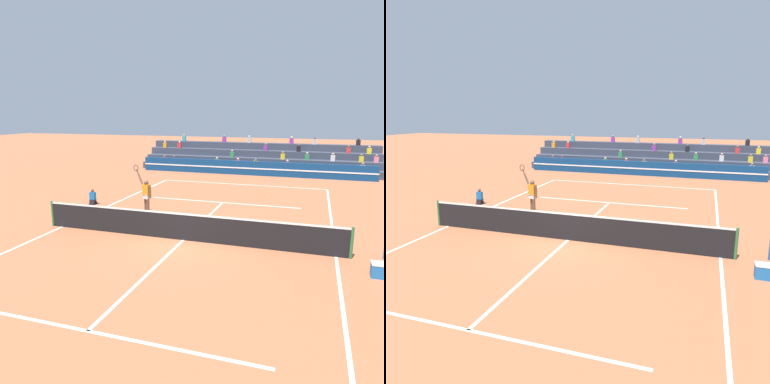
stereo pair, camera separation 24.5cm
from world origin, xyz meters
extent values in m
plane|color=#AD603D|center=(0.00, 0.00, 0.00)|extent=(120.00, 120.00, 0.00)
cube|color=white|center=(0.00, 11.90, 0.00)|extent=(11.00, 0.10, 0.01)
cube|color=white|center=(-5.50, 0.00, 0.00)|extent=(0.10, 23.80, 0.01)
cube|color=white|center=(5.50, 0.00, 0.00)|extent=(0.10, 23.80, 0.01)
cube|color=white|center=(0.00, -6.43, 0.00)|extent=(8.25, 0.10, 0.01)
cube|color=white|center=(0.00, 6.43, 0.00)|extent=(8.25, 0.10, 0.01)
cube|color=white|center=(0.00, 0.00, 0.00)|extent=(0.10, 12.85, 0.01)
cylinder|color=#2D6B38|center=(-5.95, 0.00, 0.55)|extent=(0.10, 0.10, 1.10)
cylinder|color=#2D6B38|center=(5.95, 0.00, 0.55)|extent=(0.10, 0.10, 1.10)
cube|color=black|center=(0.00, 0.00, 0.50)|extent=(11.90, 0.02, 1.00)
cube|color=white|center=(0.00, 0.00, 1.03)|extent=(11.90, 0.04, 0.06)
cube|color=navy|center=(0.00, 15.95, 0.55)|extent=(18.00, 0.24, 1.10)
cube|color=white|center=(0.00, 15.82, 0.55)|extent=(18.00, 0.02, 0.10)
cube|color=#383D4C|center=(0.00, 17.22, 0.28)|extent=(19.31, 0.95, 0.55)
cube|color=red|center=(-1.29, 17.05, 0.77)|extent=(0.32, 0.22, 0.44)
sphere|color=beige|center=(-1.29, 17.05, 1.09)|extent=(0.18, 0.18, 0.18)
cube|color=purple|center=(2.62, 17.05, 0.77)|extent=(0.32, 0.22, 0.44)
sphere|color=beige|center=(2.62, 17.05, 1.09)|extent=(0.18, 0.18, 0.18)
cube|color=#338C4C|center=(-3.06, 17.05, 0.77)|extent=(0.32, 0.22, 0.44)
sphere|color=beige|center=(-3.06, 17.05, 1.09)|extent=(0.18, 0.18, 0.18)
cube|color=red|center=(-7.72, 17.05, 0.77)|extent=(0.32, 0.22, 0.44)
sphere|color=brown|center=(-7.72, 17.05, 1.09)|extent=(0.18, 0.18, 0.18)
cube|color=purple|center=(-6.85, 17.05, 0.77)|extent=(0.32, 0.22, 0.44)
sphere|color=brown|center=(-6.85, 17.05, 1.09)|extent=(0.18, 0.18, 0.18)
cube|color=yellow|center=(0.15, 17.05, 0.77)|extent=(0.32, 0.22, 0.44)
sphere|color=brown|center=(0.15, 17.05, 1.09)|extent=(0.18, 0.18, 0.18)
cube|color=#B2B2B7|center=(8.04, 17.05, 0.77)|extent=(0.32, 0.22, 0.44)
sphere|color=#9E7051|center=(8.04, 17.05, 1.09)|extent=(0.18, 0.18, 0.18)
cube|color=#383D4C|center=(0.00, 18.17, 0.55)|extent=(19.31, 0.95, 1.10)
cube|color=#338C4C|center=(-2.00, 18.00, 1.32)|extent=(0.32, 0.22, 0.44)
sphere|color=tan|center=(-2.00, 18.00, 1.64)|extent=(0.18, 0.18, 0.18)
cube|color=yellow|center=(2.17, 18.00, 1.32)|extent=(0.32, 0.22, 0.44)
sphere|color=#9E7051|center=(2.17, 18.00, 1.64)|extent=(0.18, 0.18, 0.18)
cube|color=yellow|center=(7.99, 18.00, 1.32)|extent=(0.32, 0.22, 0.44)
sphere|color=brown|center=(7.99, 18.00, 1.64)|extent=(0.18, 0.18, 0.18)
cube|color=silver|center=(5.96, 18.00, 1.32)|extent=(0.32, 0.22, 0.44)
sphere|color=tan|center=(5.96, 18.00, 1.64)|extent=(0.18, 0.18, 0.18)
cube|color=#338C4C|center=(4.04, 18.00, 1.32)|extent=(0.32, 0.22, 0.44)
sphere|color=tan|center=(4.04, 18.00, 1.64)|extent=(0.18, 0.18, 0.18)
cube|color=pink|center=(9.02, 18.00, 1.32)|extent=(0.32, 0.22, 0.44)
sphere|color=#9E7051|center=(9.02, 18.00, 1.64)|extent=(0.18, 0.18, 0.18)
cube|color=#383D4C|center=(0.00, 19.12, 0.83)|extent=(19.31, 0.95, 1.65)
cube|color=black|center=(3.33, 18.95, 1.87)|extent=(0.32, 0.22, 0.44)
sphere|color=brown|center=(3.33, 18.95, 2.19)|extent=(0.18, 0.18, 0.18)
cube|color=red|center=(7.10, 18.95, 1.87)|extent=(0.32, 0.22, 0.44)
sphere|color=brown|center=(7.10, 18.95, 2.19)|extent=(0.18, 0.18, 0.18)
cube|color=orange|center=(-8.45, 18.95, 1.87)|extent=(0.32, 0.22, 0.44)
sphere|color=beige|center=(-8.45, 18.95, 2.19)|extent=(0.18, 0.18, 0.18)
cube|color=yellow|center=(8.60, 18.95, 1.87)|extent=(0.32, 0.22, 0.44)
sphere|color=tan|center=(8.60, 18.95, 2.19)|extent=(0.18, 0.18, 0.18)
cube|color=purple|center=(0.65, 18.95, 1.87)|extent=(0.32, 0.22, 0.44)
sphere|color=#9E7051|center=(0.65, 18.95, 2.19)|extent=(0.18, 0.18, 0.18)
cube|color=red|center=(-7.04, 18.95, 1.87)|extent=(0.32, 0.22, 0.44)
sphere|color=beige|center=(-7.04, 18.95, 2.19)|extent=(0.18, 0.18, 0.18)
cube|color=#383D4C|center=(0.00, 20.07, 1.10)|extent=(19.31, 0.95, 2.20)
cube|color=purple|center=(-3.14, 19.90, 2.42)|extent=(0.32, 0.22, 0.44)
sphere|color=#9E7051|center=(-3.14, 19.90, 2.74)|extent=(0.18, 0.18, 0.18)
cube|color=#B2B2B7|center=(4.53, 19.90, 2.42)|extent=(0.32, 0.22, 0.44)
sphere|color=brown|center=(4.53, 19.90, 2.74)|extent=(0.18, 0.18, 0.18)
cube|color=teal|center=(-6.93, 19.90, 2.42)|extent=(0.32, 0.22, 0.44)
sphere|color=tan|center=(-6.93, 19.90, 2.74)|extent=(0.18, 0.18, 0.18)
cube|color=black|center=(7.87, 19.90, 2.42)|extent=(0.32, 0.22, 0.44)
sphere|color=brown|center=(7.87, 19.90, 2.74)|extent=(0.18, 0.18, 0.18)
cube|color=#B2B2B7|center=(-0.91, 19.90, 2.42)|extent=(0.32, 0.22, 0.44)
sphere|color=beige|center=(-0.91, 19.90, 2.74)|extent=(0.18, 0.18, 0.18)
cube|color=purple|center=(2.67, 19.90, 2.42)|extent=(0.32, 0.22, 0.44)
sphere|color=beige|center=(2.67, 19.90, 2.74)|extent=(0.18, 0.18, 0.18)
cube|color=black|center=(-6.47, 3.89, 0.06)|extent=(0.28, 0.36, 0.12)
cube|color=black|center=(-6.47, 3.89, 0.18)|extent=(0.28, 0.24, 0.18)
cube|color=#1966B2|center=(-6.47, 3.89, 0.47)|extent=(0.30, 0.18, 0.40)
sphere|color=brown|center=(-6.47, 3.89, 0.76)|extent=(0.17, 0.17, 0.17)
cylinder|color=brown|center=(-2.69, 2.65, 0.45)|extent=(0.14, 0.14, 0.90)
cylinder|color=brown|center=(-2.87, 2.80, 0.45)|extent=(0.14, 0.14, 0.90)
cube|color=white|center=(-2.78, 2.71, 0.94)|extent=(0.37, 0.29, 0.20)
cube|color=orange|center=(-2.78, 2.71, 1.24)|extent=(0.40, 0.30, 0.56)
sphere|color=brown|center=(-2.78, 2.71, 1.60)|extent=(0.22, 0.22, 0.22)
cube|color=white|center=(-2.70, 2.62, 0.04)|extent=(0.20, 0.28, 0.09)
cube|color=white|center=(-2.88, 2.76, 0.04)|extent=(0.20, 0.28, 0.09)
cylinder|color=brown|center=(-2.55, 2.63, 1.18)|extent=(0.09, 0.09, 0.56)
cylinder|color=brown|center=(-3.12, 2.82, 1.72)|extent=(0.37, 0.20, 0.57)
cylinder|color=black|center=(-3.30, 2.88, 2.08)|extent=(0.14, 0.07, 0.21)
torus|color=black|center=(-3.38, 2.91, 2.24)|extent=(0.40, 0.16, 0.42)
sphere|color=#C6DB33|center=(2.12, 8.79, 0.03)|extent=(0.07, 0.07, 0.07)
cube|color=#1E66B2|center=(6.64, -1.30, 0.20)|extent=(0.48, 0.36, 0.40)
cube|color=white|center=(6.64, -1.30, 0.43)|extent=(0.50, 0.38, 0.05)
camera|label=1|loc=(4.57, -12.86, 4.80)|focal=35.00mm
camera|label=2|loc=(4.80, -12.78, 4.80)|focal=35.00mm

